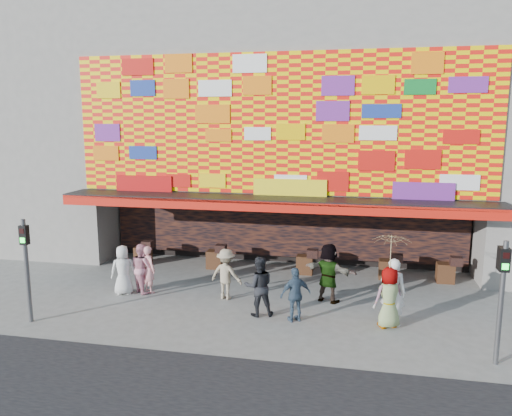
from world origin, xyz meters
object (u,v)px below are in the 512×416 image
(ped_b, at_px, (149,269))
(ped_c, at_px, (259,286))
(signal_right, at_px, (502,289))
(parasol, at_px, (391,252))
(ped_a, at_px, (123,270))
(ped_f, at_px, (329,273))
(ped_e, at_px, (296,295))
(ped_i, at_px, (142,268))
(ped_h, at_px, (393,292))
(signal_left, at_px, (26,259))
(ped_d, at_px, (226,274))
(ped_g, at_px, (389,298))

(ped_b, distance_m, ped_c, 4.18)
(signal_right, xyz_separation_m, parasol, (-2.40, 1.68, 0.31))
(ped_a, bearing_deg, ped_f, 159.71)
(ped_e, bearing_deg, ped_i, -45.38)
(ped_i, bearing_deg, ped_a, 68.17)
(ped_e, bearing_deg, ped_f, -145.56)
(ped_c, relative_size, ped_i, 1.08)
(ped_h, bearing_deg, signal_left, 26.47)
(parasol, bearing_deg, ped_c, 178.24)
(ped_e, relative_size, ped_f, 0.84)
(ped_a, relative_size, ped_i, 0.99)
(ped_d, xyz_separation_m, ped_e, (2.41, -1.36, -0.03))
(ped_i, bearing_deg, ped_b, -136.70)
(ped_a, distance_m, parasol, 8.61)
(signal_left, relative_size, ped_b, 1.88)
(ped_d, height_order, ped_i, ped_i)
(signal_right, relative_size, ped_i, 1.81)
(ped_c, distance_m, parasol, 3.91)
(ped_c, bearing_deg, ped_d, -59.13)
(ped_d, bearing_deg, ped_h, -179.35)
(ped_g, bearing_deg, signal_left, -16.31)
(ped_e, distance_m, ped_i, 5.51)
(ped_a, height_order, ped_e, ped_a)
(ped_d, xyz_separation_m, ped_i, (-2.92, 0.05, 0.01))
(ped_f, bearing_deg, ped_d, 29.20)
(ped_b, relative_size, ped_c, 0.89)
(signal_left, relative_size, ped_i, 1.81)
(signal_right, height_order, parasol, signal_right)
(ped_b, bearing_deg, signal_left, 85.57)
(ped_c, relative_size, ped_g, 1.04)
(ped_g, distance_m, ped_i, 8.02)
(ped_a, bearing_deg, ped_h, 148.59)
(signal_right, xyz_separation_m, ped_g, (-2.40, 1.68, -1.00))
(signal_right, bearing_deg, ped_i, 163.83)
(ped_d, distance_m, ped_h, 5.22)
(ped_b, height_order, ped_d, ped_d)
(signal_right, distance_m, ped_c, 6.42)
(signal_left, xyz_separation_m, ped_d, (5.00, 2.94, -1.04))
(ped_f, bearing_deg, ped_e, 87.04)
(signal_left, xyz_separation_m, ped_i, (2.09, 2.99, -1.03))
(signal_right, distance_m, ped_b, 10.58)
(signal_left, distance_m, ped_f, 8.94)
(signal_left, distance_m, ped_b, 3.94)
(ped_c, height_order, ped_f, ped_f)
(signal_left, height_order, signal_right, same)
(ped_h, height_order, parasol, parasol)
(ped_e, xyz_separation_m, parasol, (2.58, 0.10, 1.38))
(ped_c, relative_size, parasol, 0.94)
(parasol, bearing_deg, ped_d, 165.85)
(signal_right, xyz_separation_m, ped_h, (-2.29, 1.87, -0.89))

